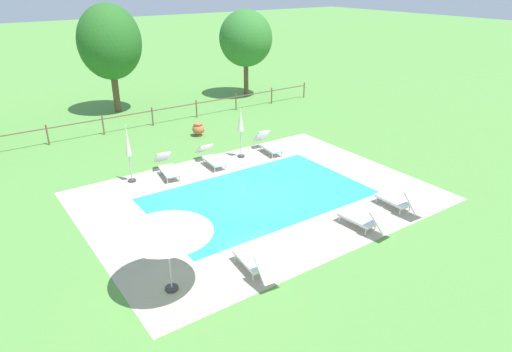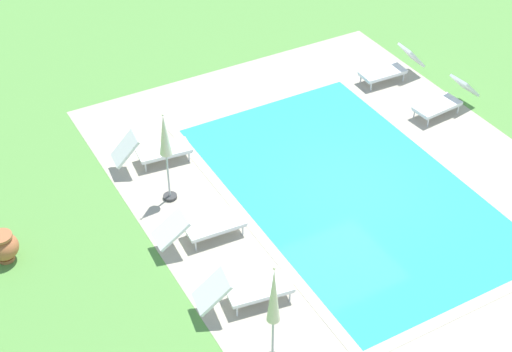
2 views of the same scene
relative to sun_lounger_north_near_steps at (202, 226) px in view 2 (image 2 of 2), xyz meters
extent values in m
plane|color=#599342|center=(-0.11, -3.76, -0.37)|extent=(160.00, 160.00, 0.00)
cube|color=#B2A893|center=(-0.11, -3.76, -0.37)|extent=(12.73, 9.56, 0.01)
cube|color=#2DB7C6|center=(-0.11, -3.76, -0.37)|extent=(8.18, 5.01, 0.01)
cube|color=#C0B59F|center=(-0.11, -1.14, -0.36)|extent=(8.66, 0.24, 0.01)
cube|color=#C0B59F|center=(-0.11, -6.39, -0.36)|extent=(8.66, 0.24, 0.01)
cube|color=#C0B59F|center=(4.10, -3.76, -0.36)|extent=(0.24, 5.01, 0.01)
cube|color=#C0B59F|center=(-4.32, -3.76, -0.36)|extent=(0.24, 5.01, 0.01)
cube|color=white|center=(-0.02, -0.29, -0.06)|extent=(0.68, 1.33, 0.07)
cube|color=white|center=(0.04, 0.70, 0.19)|extent=(0.64, 0.76, 0.55)
cube|color=silver|center=(-0.02, -0.29, -0.11)|extent=(0.65, 1.31, 0.04)
cylinder|color=silver|center=(0.20, -0.86, -0.23)|extent=(0.04, 0.04, 0.28)
cylinder|color=silver|center=(-0.31, -0.82, -0.23)|extent=(0.04, 0.04, 0.28)
cylinder|color=silver|center=(0.27, 0.25, -0.23)|extent=(0.04, 0.04, 0.28)
cylinder|color=silver|center=(-0.24, 0.28, -0.23)|extent=(0.04, 0.04, 0.28)
cube|color=white|center=(1.31, -7.55, -0.06)|extent=(0.71, 1.35, 0.07)
cube|color=white|center=(1.40, -8.50, 0.23)|extent=(0.65, 0.71, 0.63)
cube|color=silver|center=(1.31, -7.55, -0.11)|extent=(0.68, 1.32, 0.04)
cylinder|color=silver|center=(1.01, -7.02, -0.23)|extent=(0.04, 0.04, 0.28)
cylinder|color=silver|center=(1.52, -6.98, -0.23)|extent=(0.04, 0.04, 0.28)
cylinder|color=silver|center=(1.11, -8.12, -0.23)|extent=(0.04, 0.04, 0.28)
cylinder|color=silver|center=(1.62, -8.08, -0.23)|extent=(0.04, 0.04, 0.28)
cube|color=white|center=(3.01, -0.43, -0.06)|extent=(0.74, 1.36, 0.07)
cube|color=white|center=(3.11, 0.51, 0.25)|extent=(0.67, 0.69, 0.66)
cube|color=silver|center=(3.01, -0.43, -0.11)|extent=(0.71, 1.33, 0.04)
cylinder|color=silver|center=(3.20, -1.00, -0.23)|extent=(0.04, 0.04, 0.28)
cylinder|color=silver|center=(2.69, -0.95, -0.23)|extent=(0.04, 0.04, 0.28)
cylinder|color=silver|center=(3.32, 0.09, -0.23)|extent=(0.04, 0.04, 0.28)
cylinder|color=silver|center=(2.81, 0.15, -0.23)|extent=(0.04, 0.04, 0.28)
cube|color=white|center=(3.41, -7.32, -0.06)|extent=(0.64, 1.32, 0.07)
cube|color=white|center=(3.38, -8.26, 0.25)|extent=(0.62, 0.65, 0.66)
cube|color=silver|center=(3.41, -7.32, -0.11)|extent=(0.61, 1.29, 0.04)
cylinder|color=silver|center=(3.17, -6.76, -0.23)|extent=(0.04, 0.04, 0.28)
cylinder|color=silver|center=(3.68, -6.78, -0.23)|extent=(0.04, 0.04, 0.28)
cylinder|color=silver|center=(3.14, -7.87, -0.23)|extent=(0.04, 0.04, 0.28)
cylinder|color=silver|center=(3.65, -7.88, -0.23)|extent=(0.04, 0.04, 0.28)
cube|color=white|center=(-2.13, -0.21, -0.06)|extent=(0.80, 1.38, 0.07)
cube|color=white|center=(-1.98, 0.74, 0.22)|extent=(0.70, 0.76, 0.61)
cube|color=silver|center=(-2.13, -0.21, -0.11)|extent=(0.76, 1.35, 0.04)
cylinder|color=silver|center=(-1.96, -0.80, -0.23)|extent=(0.04, 0.04, 0.28)
cylinder|color=silver|center=(-2.46, -0.72, -0.23)|extent=(0.04, 0.04, 0.28)
cylinder|color=silver|center=(-1.79, 0.30, -0.23)|extent=(0.04, 0.04, 0.28)
cylinder|color=silver|center=(-2.29, 0.37, -0.23)|extent=(0.04, 0.04, 0.28)
cylinder|color=#B2B5B7|center=(-3.57, 0.32, 0.20)|extent=(0.04, 0.04, 1.15)
cone|color=beige|center=(-3.57, 0.32, 1.39)|extent=(0.24, 0.24, 1.23)
sphere|color=beige|center=(-3.57, 0.32, 2.03)|extent=(0.05, 0.05, 0.05)
cylinder|color=#383838|center=(1.62, 0.05, -0.33)|extent=(0.32, 0.32, 0.08)
cylinder|color=#B2B5B7|center=(1.62, 0.05, 0.27)|extent=(0.04, 0.04, 1.28)
cone|color=beige|center=(1.62, 0.05, 1.41)|extent=(0.28, 0.28, 1.00)
sphere|color=beige|center=(1.62, 0.05, 1.94)|extent=(0.05, 0.05, 0.05)
cylinder|color=#B7663D|center=(1.46, 3.88, -0.33)|extent=(0.35, 0.35, 0.08)
ellipsoid|color=#B7663D|center=(1.46, 3.88, -0.01)|extent=(0.63, 0.63, 0.57)
cylinder|color=#B7663D|center=(1.46, 3.88, 0.28)|extent=(0.47, 0.47, 0.06)
camera|label=1|loc=(-9.21, -16.63, 7.45)|focal=32.13mm
camera|label=2|loc=(-11.19, 4.92, 11.00)|focal=53.66mm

